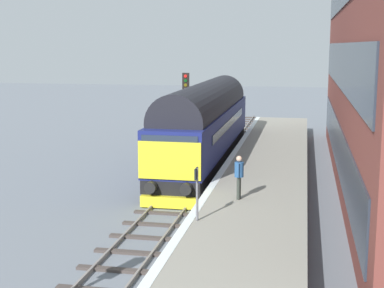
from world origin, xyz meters
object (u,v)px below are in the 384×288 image
(waiting_passenger, at_px, (239,173))
(diesel_locomotive, at_px, (205,123))
(signal_post_mid, at_px, (186,100))
(platform_number_sign, at_px, (197,186))

(waiting_passenger, bearing_deg, diesel_locomotive, 19.64)
(diesel_locomotive, relative_size, signal_post_mid, 3.50)
(diesel_locomotive, distance_m, waiting_passenger, 10.59)
(diesel_locomotive, xyz_separation_m, signal_post_mid, (-2.02, 4.52, 0.76))
(diesel_locomotive, height_order, signal_post_mid, signal_post_mid)
(signal_post_mid, relative_size, platform_number_sign, 2.83)
(diesel_locomotive, distance_m, platform_number_sign, 13.26)
(signal_post_mid, distance_m, platform_number_sign, 18.10)
(diesel_locomotive, height_order, platform_number_sign, diesel_locomotive)
(signal_post_mid, relative_size, waiting_passenger, 3.04)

